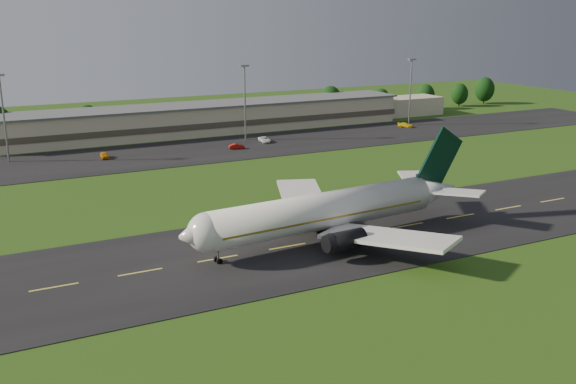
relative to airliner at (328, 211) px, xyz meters
name	(u,v)px	position (x,y,z in m)	size (l,w,h in m)	color
ground	(408,226)	(15.16, -0.07, -4.66)	(360.00, 360.00, 0.00)	#1E4411
taxiway	(408,226)	(15.16, -0.07, -4.61)	(220.00, 30.00, 0.10)	black
apron	(240,147)	(15.16, 71.93, -4.61)	(260.00, 30.00, 0.10)	black
airliner	(328,211)	(0.00, 0.00, 0.00)	(51.29, 42.05, 15.57)	white
terminal	(228,117)	(21.57, 96.11, -0.67)	(145.00, 16.00, 8.40)	#C3B695
light_mast_west	(3,108)	(-39.84, 79.93, 8.08)	(2.40, 1.20, 20.35)	gray
light_mast_centre	(245,94)	(20.16, 79.93, 8.08)	(2.40, 1.20, 20.35)	gray
light_mast_east	(411,84)	(75.16, 79.93, 8.08)	(2.40, 1.20, 20.35)	gray
tree_line	(292,104)	(47.39, 105.69, 0.42)	(198.53, 10.19, 10.31)	black
service_vehicle_a	(104,155)	(-19.12, 73.49, -3.83)	(1.72, 4.28, 1.46)	orange
service_vehicle_b	(237,146)	(13.35, 69.56, -3.90)	(1.40, 4.02, 1.32)	#AA100B
service_vehicle_c	(265,140)	(23.48, 74.54, -3.86)	(2.33, 5.06, 1.41)	white
service_vehicle_d	(406,125)	(71.65, 76.80, -3.88)	(1.91, 4.69, 1.36)	yellow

